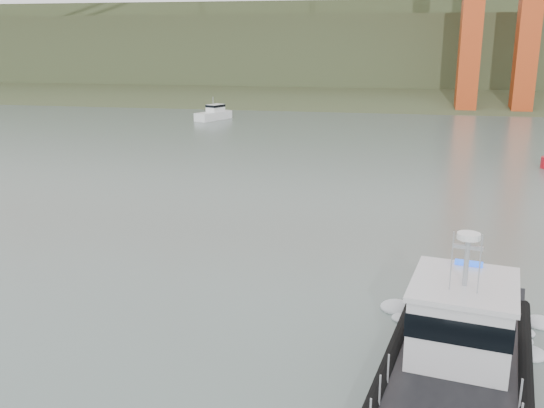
{
  "coord_description": "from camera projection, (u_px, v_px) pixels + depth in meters",
  "views": [
    {
      "loc": [
        7.37,
        -21.94,
        10.81
      ],
      "look_at": [
        1.32,
        8.31,
        2.4
      ],
      "focal_mm": 40.0,
      "sensor_mm": 36.0,
      "label": 1
    }
  ],
  "objects": [
    {
      "name": "ground",
      "position": [
        201.0,
        310.0,
        25.0
      ],
      "size": [
        400.0,
        400.0,
        0.0
      ],
      "primitive_type": "plane",
      "color": "#51605B",
      "rests_on": "ground"
    },
    {
      "name": "headlands",
      "position": [
        364.0,
        56.0,
        141.87
      ],
      "size": [
        500.0,
        105.36,
        27.12
      ],
      "color": "#3C4B2B",
      "rests_on": "ground"
    },
    {
      "name": "patrol_boat",
      "position": [
        459.0,
        349.0,
        19.16
      ],
      "size": [
        5.88,
        11.57,
        5.36
      ],
      "rotation": [
        0.0,
        0.0,
        -0.18
      ],
      "color": "black",
      "rests_on": "ground"
    },
    {
      "name": "motorboat",
      "position": [
        214.0,
        114.0,
        84.13
      ],
      "size": [
        4.16,
        6.21,
        3.25
      ],
      "rotation": [
        0.0,
        0.0,
        -0.41
      ],
      "color": "white",
      "rests_on": "ground"
    }
  ]
}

